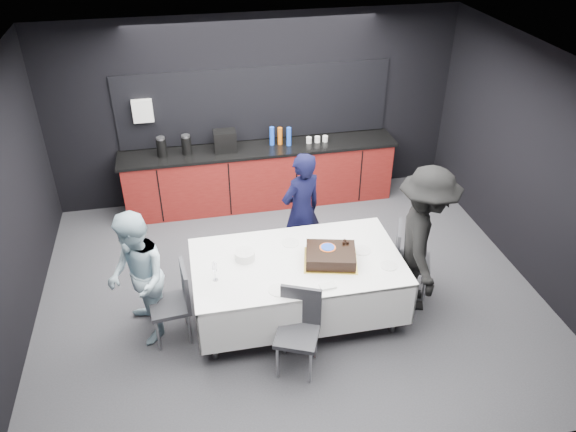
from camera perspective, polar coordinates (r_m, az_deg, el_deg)
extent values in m
plane|color=#3F3F44|center=(7.01, 0.17, -7.69)|extent=(6.00, 6.00, 0.00)
cube|color=white|center=(5.62, 0.21, 14.66)|extent=(6.00, 5.00, 0.04)
cube|color=black|center=(8.42, -3.35, 10.68)|extent=(6.00, 0.04, 2.80)
cube|color=black|center=(4.30, 7.23, -14.48)|extent=(6.00, 0.04, 2.80)
cube|color=black|center=(6.39, -27.18, -0.74)|extent=(0.04, 5.00, 2.80)
cube|color=black|center=(7.35, 23.82, 4.43)|extent=(0.04, 5.00, 2.80)
cube|color=#62110F|center=(8.55, -2.84, 4.03)|extent=(4.00, 0.60, 0.90)
cube|color=black|center=(8.34, -2.93, 6.87)|extent=(4.10, 0.64, 0.04)
cube|color=black|center=(8.36, -3.35, 11.26)|extent=(4.00, 0.03, 1.10)
cube|color=white|center=(8.24, -14.55, 10.32)|extent=(0.28, 0.12, 0.32)
cylinder|color=black|center=(8.21, -12.72, 6.80)|extent=(0.14, 0.14, 0.26)
cylinder|color=black|center=(8.20, -10.27, 7.07)|extent=(0.14, 0.14, 0.26)
cube|color=black|center=(8.21, -6.43, 7.60)|extent=(0.32, 0.24, 0.30)
cylinder|color=blue|center=(8.34, -1.64, 8.13)|extent=(0.07, 0.07, 0.28)
cylinder|color=orange|center=(8.37, -0.83, 8.14)|extent=(0.07, 0.07, 0.26)
cylinder|color=blue|center=(8.32, 0.09, 8.07)|extent=(0.07, 0.07, 0.28)
cylinder|color=white|center=(8.44, 2.14, 7.71)|extent=(0.08, 0.08, 0.09)
cylinder|color=white|center=(8.47, 3.00, 7.78)|extent=(0.08, 0.08, 0.09)
cylinder|color=white|center=(8.50, 3.79, 7.84)|extent=(0.08, 0.08, 0.09)
cylinder|color=#99999E|center=(8.15, -12.84, 7.72)|extent=(0.12, 0.12, 0.03)
cylinder|color=#99999E|center=(8.14, -10.37, 7.99)|extent=(0.12, 0.12, 0.03)
cylinder|color=#99999E|center=(6.00, -7.60, -11.57)|extent=(0.06, 0.06, 0.75)
cylinder|color=#99999E|center=(6.76, -8.37, -5.75)|extent=(0.06, 0.06, 0.75)
cylinder|color=#99999E|center=(6.36, 10.83, -8.93)|extent=(0.06, 0.06, 0.75)
cylinder|color=#99999E|center=(7.08, 7.97, -3.73)|extent=(0.06, 0.06, 0.75)
cube|color=white|center=(6.23, 0.93, -4.68)|extent=(2.32, 1.32, 0.04)
cube|color=white|center=(5.92, 2.28, -10.46)|extent=(2.32, 0.02, 0.55)
cube|color=white|center=(6.90, -0.25, -3.23)|extent=(2.32, 0.02, 0.55)
cube|color=white|center=(6.30, -9.46, -7.81)|extent=(0.02, 1.32, 0.55)
cube|color=white|center=(6.69, 10.62, -5.21)|extent=(0.02, 1.32, 0.55)
cube|color=gold|center=(6.22, 4.32, -4.53)|extent=(0.68, 0.60, 0.01)
cube|color=black|center=(6.18, 4.35, -4.05)|extent=(0.63, 0.55, 0.12)
cube|color=black|center=(6.14, 4.37, -3.56)|extent=(0.63, 0.55, 0.01)
cylinder|color=#FF5D15|center=(6.18, 4.05, -3.20)|extent=(0.18, 0.18, 0.00)
cylinder|color=blue|center=(6.18, 4.05, -3.17)|extent=(0.15, 0.15, 0.01)
sphere|color=black|center=(6.27, 5.68, -2.55)|extent=(0.04, 0.04, 0.04)
sphere|color=black|center=(6.24, 5.96, -2.73)|extent=(0.04, 0.04, 0.04)
sphere|color=black|center=(6.23, 5.61, -2.77)|extent=(0.04, 0.04, 0.04)
cylinder|color=white|center=(6.22, -4.41, -4.01)|extent=(0.22, 0.22, 0.10)
cylinder|color=white|center=(5.82, -0.93, -7.52)|extent=(0.22, 0.22, 0.01)
cylinder|color=white|center=(6.41, 7.49, -3.48)|extent=(0.21, 0.21, 0.01)
cylinder|color=white|center=(6.23, 10.20, -5.00)|extent=(0.19, 0.19, 0.01)
cylinder|color=white|center=(6.48, 0.23, -2.75)|extent=(0.20, 0.20, 0.01)
cube|color=white|center=(5.86, 4.05, -7.11)|extent=(0.18, 0.12, 0.03)
cylinder|color=white|center=(6.00, -7.37, -6.42)|extent=(0.06, 0.06, 0.00)
cylinder|color=white|center=(5.96, -7.41, -5.96)|extent=(0.01, 0.01, 0.12)
cylinder|color=white|center=(5.89, -7.48, -5.12)|extent=(0.05, 0.05, 0.10)
cube|color=#2F2F34|center=(6.27, -11.93, -8.90)|extent=(0.46, 0.46, 0.05)
cube|color=#2F2F34|center=(6.12, -10.43, -6.84)|extent=(0.08, 0.42, 0.45)
cylinder|color=#99999E|center=(6.55, -13.38, -9.71)|extent=(0.03, 0.03, 0.44)
cylinder|color=#99999E|center=(6.29, -13.05, -11.72)|extent=(0.03, 0.03, 0.44)
cylinder|color=#99999E|center=(6.55, -10.41, -9.21)|extent=(0.03, 0.03, 0.44)
cylinder|color=#99999E|center=(6.30, -9.94, -11.20)|extent=(0.03, 0.03, 0.44)
cube|color=#2F2F34|center=(6.90, 12.49, -4.56)|extent=(0.55, 0.55, 0.05)
cube|color=#2F2F34|center=(6.75, 11.13, -2.71)|extent=(0.20, 0.40, 0.45)
cylinder|color=#99999E|center=(6.92, 13.66, -7.06)|extent=(0.03, 0.03, 0.44)
cylinder|color=#99999E|center=(7.19, 13.64, -5.36)|extent=(0.03, 0.03, 0.44)
cylinder|color=#99999E|center=(6.90, 10.84, -6.79)|extent=(0.03, 0.03, 0.44)
cylinder|color=#99999E|center=(7.17, 10.93, -5.09)|extent=(0.03, 0.03, 0.44)
cube|color=#2F2F34|center=(5.80, 0.93, -12.07)|extent=(0.55, 0.55, 0.05)
cube|color=#2F2F34|center=(5.77, 1.32, -9.01)|extent=(0.40, 0.20, 0.45)
cylinder|color=#99999E|center=(5.88, -1.10, -14.57)|extent=(0.03, 0.03, 0.44)
cylinder|color=#99999E|center=(5.83, 2.28, -15.06)|extent=(0.03, 0.03, 0.44)
cylinder|color=#99999E|center=(6.11, -0.38, -12.29)|extent=(0.03, 0.03, 0.44)
cylinder|color=#99999E|center=(6.07, 2.84, -12.73)|extent=(0.03, 0.03, 0.44)
imported|color=black|center=(7.01, 1.36, 0.45)|extent=(0.69, 0.59, 1.61)
imported|color=silver|center=(6.17, -15.06, -6.18)|extent=(0.76, 0.88, 1.56)
imported|color=black|center=(6.50, 13.60, -2.40)|extent=(0.98, 1.31, 1.80)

